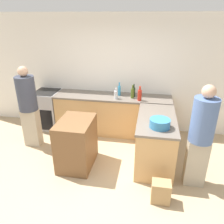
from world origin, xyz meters
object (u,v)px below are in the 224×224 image
Objects in this scene: hot_sauce_bottle at (140,95)px; wine_bottle_dark at (134,92)px; vinegar_bottle_clear at (116,94)px; range_oven at (48,109)px; olive_oil_bottle at (132,93)px; person_at_peninsula at (201,135)px; island_table at (77,143)px; paper_bag at (161,192)px; dish_soap_bottle at (119,90)px; person_by_range at (28,105)px; mixing_bowl at (160,123)px.

wine_bottle_dark is at bearing 124.63° from hot_sauce_bottle.
range_oven is at bearing 174.59° from vinegar_bottle_clear.
person_at_peninsula is (1.20, -1.48, -0.11)m from olive_oil_bottle.
olive_oil_bottle reaches higher than wine_bottle_dark.
island_table is at bearing -123.89° from olive_oil_bottle.
paper_bag is at bearing -75.54° from hot_sauce_bottle.
person_at_peninsula reaches higher than olive_oil_bottle.
range_oven is 0.54× the size of person_at_peninsula.
hot_sauce_bottle is 0.21m from olive_oil_bottle.
wine_bottle_dark is (-0.15, 0.21, -0.01)m from hot_sauce_bottle.
dish_soap_bottle is at bearing 2.29° from range_oven.
island_table is 0.53× the size of person_by_range.
paper_bag is at bearing -23.47° from island_table.
vinegar_bottle_clear is at bearing -99.25° from dish_soap_bottle.
person_at_peninsula is (1.03, -1.36, -0.12)m from hot_sauce_bottle.
wine_bottle_dark is (2.12, 0.04, 0.58)m from range_oven.
person_at_peninsula is at bearing -53.17° from wine_bottle_dark.
person_at_peninsula reaches higher than hot_sauce_bottle.
island_table is 3.07× the size of olive_oil_bottle.
dish_soap_bottle reaches higher than range_oven.
olive_oil_bottle reaches higher than paper_bag.
mixing_bowl is 1.10× the size of dish_soap_bottle.
person_by_range reaches higher than range_oven.
dish_soap_bottle is 2.21m from person_at_peninsula.
paper_bag is (0.48, -1.87, -0.88)m from hot_sauce_bottle.
olive_oil_bottle reaches higher than vinegar_bottle_clear.
dish_soap_bottle is at bearing 173.79° from wine_bottle_dark.
dish_soap_bottle is at bearing 158.22° from olive_oil_bottle.
hot_sauce_bottle is at bearing -1.26° from vinegar_bottle_clear.
person_by_range reaches higher than paper_bag.
olive_oil_bottle is at bearing 108.03° from paper_bag.
person_by_range is at bearing -162.54° from hot_sauce_bottle.
dish_soap_bottle reaches higher than island_table.
dish_soap_bottle is 0.54m from hot_sauce_bottle.
hot_sauce_bottle reaches higher than island_table.
person_at_peninsula is (2.09, -0.16, 0.48)m from island_table.
vinegar_bottle_clear is at bearing 127.26° from mixing_bowl.
person_at_peninsula is 1.06m from paper_bag.
range_oven is 1.84m from vinegar_bottle_clear.
dish_soap_bottle is 0.34m from olive_oil_bottle.
paper_bag is at bearing -83.68° from mixing_bowl.
hot_sauce_bottle is 2.34m from person_by_range.
mixing_bowl is at bearing -10.90° from person_by_range.
island_table is 2.15m from person_at_peninsula.
dish_soap_bottle is at bearing 114.47° from paper_bag.
island_table is (1.21, -1.38, -0.01)m from range_oven.
island_table is at bearing -111.60° from dish_soap_bottle.
paper_bag is at bearing -36.63° from range_oven.
range_oven is 2.18m from olive_oil_bottle.
vinegar_bottle_clear reaches higher than mixing_bowl.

